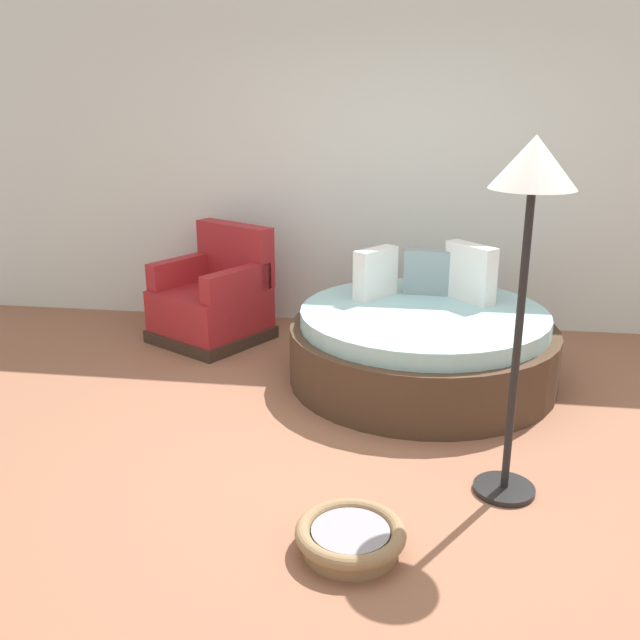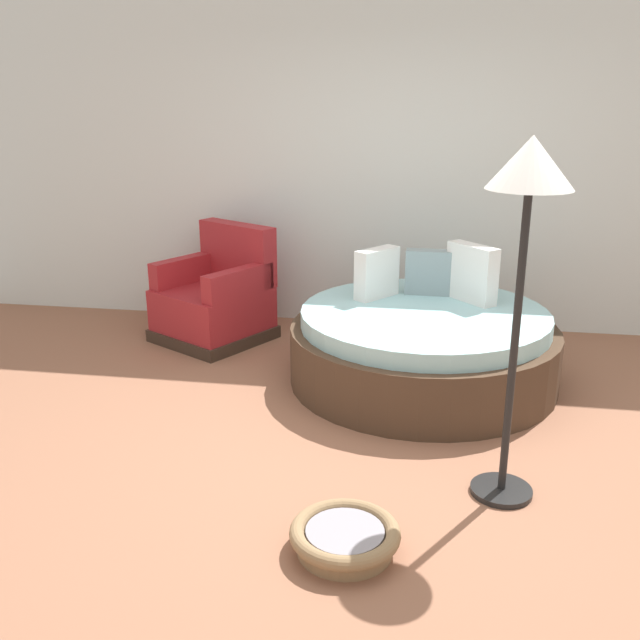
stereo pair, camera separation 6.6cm
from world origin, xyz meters
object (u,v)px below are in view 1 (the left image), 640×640
round_daybed (422,345)px  red_armchair (215,301)px  pet_basket (350,537)px  floor_lamp (531,199)px

round_daybed → red_armchair: round_daybed is taller
pet_basket → floor_lamp: size_ratio=0.28×
red_armchair → pet_basket: bearing=-62.4°
round_daybed → floor_lamp: 1.97m
round_daybed → floor_lamp: floor_lamp is taller
round_daybed → floor_lamp: size_ratio=1.04×
pet_basket → round_daybed: bearing=81.6°
round_daybed → red_armchair: bearing=159.0°
round_daybed → pet_basket: bearing=-98.4°
red_armchair → round_daybed: bearing=-21.0°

